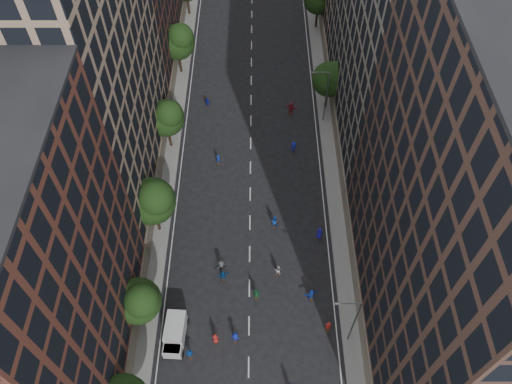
% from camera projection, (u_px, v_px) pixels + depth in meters
% --- Properties ---
extents(ground, '(240.00, 240.00, 0.00)m').
position_uv_depth(ground, '(251.00, 146.00, 70.40)').
color(ground, black).
rests_on(ground, ground).
extents(sidewalk_left, '(4.00, 105.00, 0.15)m').
position_uv_depth(sidewalk_left, '(171.00, 109.00, 74.86)').
color(sidewalk_left, slate).
rests_on(sidewalk_left, ground).
extents(sidewalk_right, '(4.00, 105.00, 0.15)m').
position_uv_depth(sidewalk_right, '(331.00, 109.00, 74.86)').
color(sidewalk_right, slate).
rests_on(sidewalk_right, ground).
extents(bldg_left_a, '(14.00, 22.00, 30.00)m').
position_uv_depth(bldg_left_a, '(16.00, 284.00, 40.94)').
color(bldg_left_a, '#542B20').
rests_on(bldg_left_a, ground).
extents(bldg_left_b, '(14.00, 26.00, 34.00)m').
position_uv_depth(bldg_left_b, '(73.00, 74.00, 53.82)').
color(bldg_left_b, '#8D745C').
rests_on(bldg_left_b, ground).
extents(bldg_right_a, '(14.00, 30.00, 36.00)m').
position_uv_depth(bldg_right_a, '(478.00, 223.00, 40.95)').
color(bldg_right_a, '#452E25').
rests_on(bldg_right_a, ground).
extents(bldg_right_b, '(14.00, 28.00, 33.00)m').
position_uv_depth(bldg_right_b, '(408.00, 28.00, 59.65)').
color(bldg_right_b, '#6D665A').
rests_on(bldg_right_b, ground).
extents(tree_left_1, '(4.80, 4.80, 8.21)m').
position_uv_depth(tree_left_1, '(139.00, 301.00, 50.19)').
color(tree_left_1, black).
rests_on(tree_left_1, ground).
extents(tree_left_2, '(5.60, 5.60, 9.45)m').
position_uv_depth(tree_left_2, '(153.00, 200.00, 56.78)').
color(tree_left_2, black).
rests_on(tree_left_2, ground).
extents(tree_left_3, '(5.00, 5.00, 8.58)m').
position_uv_depth(tree_left_3, '(167.00, 117.00, 65.67)').
color(tree_left_3, black).
rests_on(tree_left_3, ground).
extents(tree_left_4, '(5.40, 5.40, 9.08)m').
position_uv_depth(tree_left_4, '(178.00, 41.00, 75.10)').
color(tree_left_4, black).
rests_on(tree_left_4, ground).
extents(tree_right_a, '(5.00, 5.00, 8.39)m').
position_uv_depth(tree_right_a, '(331.00, 78.00, 70.64)').
color(tree_right_a, black).
rests_on(tree_right_a, ground).
extents(streetlamp_near, '(2.64, 0.22, 9.06)m').
position_uv_depth(streetlamp_near, '(353.00, 320.00, 49.38)').
color(streetlamp_near, '#595B60').
rests_on(streetlamp_near, ground).
extents(streetlamp_far, '(2.64, 0.22, 9.06)m').
position_uv_depth(streetlamp_far, '(325.00, 94.00, 69.29)').
color(streetlamp_far, '#595B60').
rests_on(streetlamp_far, ground).
extents(cargo_van, '(2.40, 4.67, 2.42)m').
position_uv_depth(cargo_van, '(175.00, 333.00, 52.56)').
color(cargo_van, silver).
rests_on(cargo_van, ground).
extents(skater_3, '(1.14, 0.77, 1.64)m').
position_uv_depth(skater_3, '(235.00, 338.00, 52.76)').
color(skater_3, navy).
rests_on(skater_3, ground).
extents(skater_4, '(1.13, 0.66, 1.82)m').
position_uv_depth(skater_4, '(190.00, 354.00, 51.63)').
color(skater_4, '#154FB0').
rests_on(skater_4, ground).
extents(skater_5, '(1.66, 1.00, 1.70)m').
position_uv_depth(skater_5, '(311.00, 295.00, 55.71)').
color(skater_5, '#153BAB').
rests_on(skater_5, ground).
extents(skater_6, '(0.83, 0.56, 1.67)m').
position_uv_depth(skater_6, '(215.00, 338.00, 52.69)').
color(skater_6, '#A3201B').
rests_on(skater_6, ground).
extents(skater_7, '(0.69, 0.46, 1.87)m').
position_uv_depth(skater_7, '(328.00, 326.00, 53.40)').
color(skater_7, '#AF271D').
rests_on(skater_7, ground).
extents(skater_8, '(0.86, 0.70, 1.63)m').
position_uv_depth(skater_8, '(278.00, 270.00, 57.60)').
color(skater_8, '#BABAB6').
rests_on(skater_8, ground).
extents(skater_9, '(1.35, 1.11, 1.81)m').
position_uv_depth(skater_9, '(221.00, 266.00, 57.82)').
color(skater_9, '#3E3E43').
rests_on(skater_9, ground).
extents(skater_10, '(1.15, 0.57, 1.90)m').
position_uv_depth(skater_10, '(256.00, 294.00, 55.65)').
color(skater_10, '#1F6737').
rests_on(skater_10, ground).
extents(skater_11, '(1.55, 0.85, 1.60)m').
position_uv_depth(skater_11, '(223.00, 276.00, 57.20)').
color(skater_11, '#124895').
rests_on(skater_11, ground).
extents(skater_12, '(1.05, 0.89, 1.81)m').
position_uv_depth(skater_12, '(319.00, 233.00, 60.51)').
color(skater_12, '#1E16B8').
rests_on(skater_12, ground).
extents(skater_13, '(0.67, 0.51, 1.66)m').
position_uv_depth(skater_13, '(218.00, 159.00, 67.83)').
color(skater_13, navy).
rests_on(skater_13, ground).
extents(skater_14, '(1.02, 0.85, 1.88)m').
position_uv_depth(skater_14, '(274.00, 221.00, 61.55)').
color(skater_14, blue).
rests_on(skater_14, ground).
extents(skater_15, '(1.18, 0.74, 1.76)m').
position_uv_depth(skater_15, '(293.00, 147.00, 69.06)').
color(skater_15, '#161EB6').
rests_on(skater_15, ground).
extents(skater_16, '(1.03, 0.56, 1.66)m').
position_uv_depth(skater_16, '(208.00, 103.00, 74.54)').
color(skater_16, '#121A9A').
rests_on(skater_16, ground).
extents(skater_17, '(1.85, 1.21, 1.91)m').
position_uv_depth(skater_17, '(291.00, 108.00, 73.61)').
color(skater_17, '#AC1C34').
rests_on(skater_17, ground).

